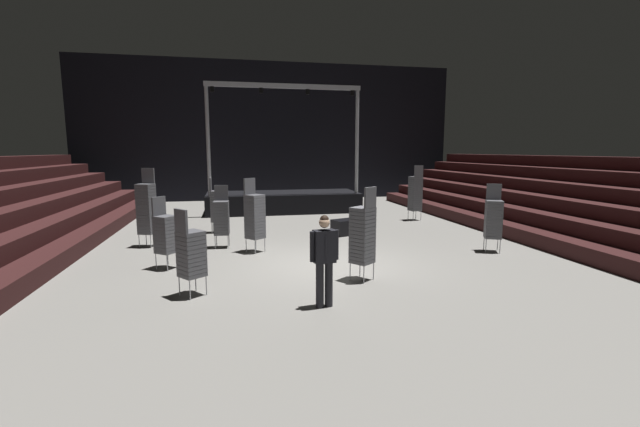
% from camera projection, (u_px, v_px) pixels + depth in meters
% --- Properties ---
extents(ground_plane, '(22.00, 30.00, 0.10)m').
position_uv_depth(ground_plane, '(328.00, 266.00, 10.88)').
color(ground_plane, slate).
extents(arena_end_wall, '(22.00, 0.30, 8.00)m').
position_uv_depth(arena_end_wall, '(272.00, 132.00, 24.80)').
color(arena_end_wall, black).
rests_on(arena_end_wall, ground_plane).
extents(bleacher_bank_right, '(4.50, 24.00, 2.70)m').
position_uv_depth(bleacher_bank_right, '(588.00, 200.00, 13.41)').
color(bleacher_bank_right, black).
rests_on(bleacher_bank_right, ground_plane).
extents(stage_riser, '(7.18, 2.79, 5.81)m').
position_uv_depth(stage_riser, '(283.00, 199.00, 20.24)').
color(stage_riser, black).
rests_on(stage_riser, ground_plane).
extents(man_with_tie, '(0.57, 0.29, 1.75)m').
position_uv_depth(man_with_tie, '(324.00, 256.00, 7.79)').
color(man_with_tie, black).
rests_on(man_with_tie, ground_plane).
extents(chair_stack_front_left, '(0.62, 0.62, 2.14)m').
position_uv_depth(chair_stack_front_left, '(255.00, 216.00, 12.07)').
color(chair_stack_front_left, '#B2B5BA').
rests_on(chair_stack_front_left, ground_plane).
extents(chair_stack_front_right, '(0.62, 0.62, 1.79)m').
position_uv_depth(chair_stack_front_right, '(191.00, 252.00, 8.42)').
color(chair_stack_front_right, '#B2B5BA').
rests_on(chair_stack_front_right, ground_plane).
extents(chair_stack_mid_left, '(0.58, 0.58, 1.96)m').
position_uv_depth(chair_stack_mid_left, '(493.00, 218.00, 12.12)').
color(chair_stack_mid_left, '#B2B5BA').
rests_on(chair_stack_mid_left, ground_plane).
extents(chair_stack_mid_right, '(0.46, 0.46, 1.96)m').
position_uv_depth(chair_stack_mid_right, '(217.00, 205.00, 14.94)').
color(chair_stack_mid_right, '#B2B5BA').
rests_on(chair_stack_mid_right, ground_plane).
extents(chair_stack_mid_centre, '(0.62, 0.62, 2.14)m').
position_uv_depth(chair_stack_mid_centre, '(363.00, 234.00, 9.42)').
color(chair_stack_mid_centre, '#B2B5BA').
rests_on(chair_stack_mid_centre, ground_plane).
extents(chair_stack_rear_left, '(0.47, 0.47, 1.88)m').
position_uv_depth(chair_stack_rear_left, '(221.00, 217.00, 12.65)').
color(chair_stack_rear_left, '#B2B5BA').
rests_on(chair_stack_rear_left, ground_plane).
extents(chair_stack_rear_right, '(0.62, 0.62, 1.79)m').
position_uv_depth(chair_stack_rear_right, '(166.00, 233.00, 10.39)').
color(chair_stack_rear_right, '#B2B5BA').
rests_on(chair_stack_rear_right, ground_plane).
extents(chair_stack_rear_centre, '(0.50, 0.50, 2.31)m').
position_uv_depth(chair_stack_rear_centre, '(415.00, 193.00, 17.59)').
color(chair_stack_rear_centre, '#B2B5BA').
rests_on(chair_stack_rear_centre, ground_plane).
extents(chair_stack_aisle_left, '(0.57, 0.57, 2.39)m').
position_uv_depth(chair_stack_aisle_left, '(147.00, 208.00, 12.73)').
color(chair_stack_aisle_left, '#B2B5BA').
rests_on(chair_stack_aisle_left, ground_plane).
extents(equipment_road_case, '(1.05, 0.87, 0.54)m').
position_uv_depth(equipment_road_case, '(346.00, 227.00, 14.67)').
color(equipment_road_case, black).
rests_on(equipment_road_case, ground_plane).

